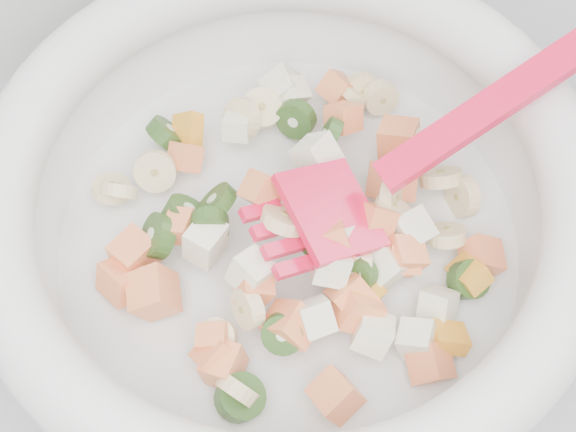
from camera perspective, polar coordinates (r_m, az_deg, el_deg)
counter at (r=1.00m, az=8.48°, el=-12.49°), size 2.00×0.60×0.90m
mixing_bowl at (r=0.51m, az=0.07°, el=0.46°), size 0.42×0.36×0.14m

